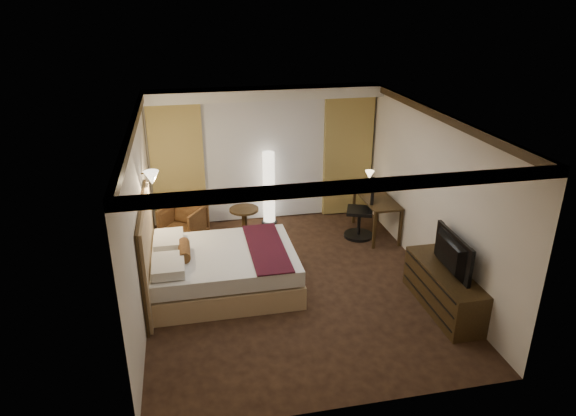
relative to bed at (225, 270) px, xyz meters
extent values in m
cube|color=black|center=(1.08, -0.09, -0.33)|extent=(4.50, 5.50, 0.01)
cube|color=white|center=(1.08, -0.09, 2.37)|extent=(4.50, 5.50, 0.01)
cube|color=white|center=(1.08, 2.66, 1.02)|extent=(4.50, 0.02, 2.70)
cube|color=white|center=(-1.17, -0.09, 1.02)|extent=(0.02, 5.50, 2.70)
cube|color=white|center=(3.33, -0.09, 1.02)|extent=(0.02, 5.50, 2.70)
cube|color=white|center=(1.08, 2.41, 2.27)|extent=(4.50, 0.50, 0.20)
cube|color=silver|center=(1.08, 2.58, 0.92)|extent=(2.48, 0.04, 2.45)
cube|color=tan|center=(-0.62, 2.52, 0.92)|extent=(1.00, 0.14, 2.45)
cube|color=tan|center=(2.78, 2.52, 0.92)|extent=(1.00, 0.14, 2.45)
imported|color=#502B18|center=(-0.60, 1.91, 0.04)|extent=(0.96, 0.94, 0.73)
imported|color=black|center=(3.05, -1.22, 0.61)|extent=(0.64, 1.06, 0.14)
camera|label=1|loc=(-0.46, -7.08, 3.98)|focal=32.00mm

